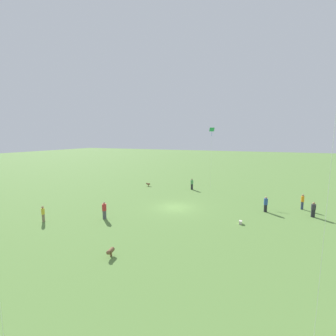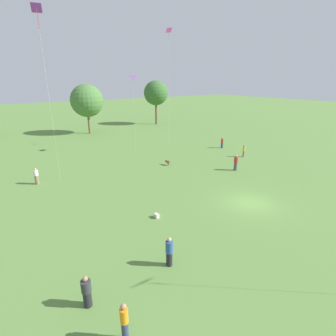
# 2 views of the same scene
# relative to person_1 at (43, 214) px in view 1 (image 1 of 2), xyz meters

# --- Properties ---
(ground_plane) EXTENTS (240.00, 240.00, 0.00)m
(ground_plane) POSITION_rel_person_1_xyz_m (-10.67, -9.58, -0.83)
(ground_plane) COLOR #5B843D
(person_1) EXTENTS (0.42, 0.42, 1.64)m
(person_1) POSITION_rel_person_1_xyz_m (0.00, 0.00, 0.00)
(person_1) COLOR #847056
(person_1) RESTS_ON ground_plane
(person_2) EXTENTS (0.62, 0.62, 1.83)m
(person_2) POSITION_rel_person_1_xyz_m (-5.15, -3.10, 0.07)
(person_2) COLOR #4C4C51
(person_2) RESTS_ON ground_plane
(person_3) EXTENTS (0.54, 0.54, 1.80)m
(person_3) POSITION_rel_person_1_xyz_m (-9.81, -19.51, 0.05)
(person_3) COLOR #232328
(person_3) RESTS_ON ground_plane
(person_4) EXTENTS (0.58, 0.58, 1.64)m
(person_4) POSITION_rel_person_1_xyz_m (-25.52, -12.13, -0.03)
(person_4) COLOR #232328
(person_4) RESTS_ON ground_plane
(person_6) EXTENTS (0.49, 0.49, 1.79)m
(person_6) POSITION_rel_person_1_xyz_m (-20.82, -12.01, 0.05)
(person_6) COLOR #232328
(person_6) RESTS_ON ground_plane
(person_7) EXTENTS (0.44, 0.44, 1.83)m
(person_7) POSITION_rel_person_1_xyz_m (-24.86, -14.66, 0.10)
(person_7) COLOR #333D5B
(person_7) RESTS_ON ground_plane
(kite_3) EXTENTS (0.77, 0.50, 10.05)m
(kite_3) POSITION_rel_person_1_xyz_m (-12.61, -20.74, 8.45)
(kite_3) COLOR green
(kite_3) RESTS_ON ground_plane
(dog_0) EXTENTS (0.71, 0.36, 0.58)m
(dog_0) POSITION_rel_person_1_xyz_m (-1.97, -19.00, -0.44)
(dog_0) COLOR brown
(dog_0) RESTS_ON ground_plane
(dog_1) EXTENTS (0.40, 0.79, 0.62)m
(dog_1) POSITION_rel_person_1_xyz_m (-10.44, 2.97, -0.42)
(dog_1) COLOR brown
(dog_1) RESTS_ON ground_plane
(picnic_bag_0) EXTENTS (0.30, 0.42, 0.32)m
(picnic_bag_0) POSITION_rel_person_1_xyz_m (-18.51, -7.09, -0.67)
(picnic_bag_0) COLOR beige
(picnic_bag_0) RESTS_ON ground_plane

